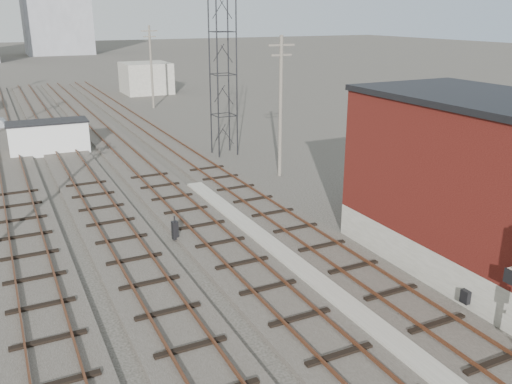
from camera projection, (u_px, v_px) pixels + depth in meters
ground at (92, 109)px, 60.57m from camera, size 320.00×320.00×0.00m
track_right at (171, 145)px, 43.69m from camera, size 3.20×90.00×0.39m
track_mid_right at (121, 151)px, 42.02m from camera, size 3.20×90.00×0.39m
track_mid_left at (68, 156)px, 40.34m from camera, size 3.20×90.00×0.39m
track_left at (9, 163)px, 38.67m from camera, size 3.20×90.00×0.39m
platform_curb at (315, 281)px, 21.54m from camera, size 0.90×28.00×0.26m
brick_building at (493, 188)px, 21.66m from camera, size 6.54×12.20×7.22m
lattice_tower at (223, 53)px, 39.20m from camera, size 1.60×1.60×15.00m
utility_pole_right_a at (281, 103)px, 34.51m from camera, size 1.80×0.24×9.00m
utility_pole_right_b at (151, 65)px, 60.07m from camera, size 1.80×0.24×9.00m
apartment_right at (55, 1)px, 136.49m from camera, size 16.00×12.00×26.00m
shed_right at (146, 78)px, 72.22m from camera, size 6.00×6.00×4.00m
switch_stand at (175, 230)px, 25.55m from camera, size 0.29×0.29×1.16m
site_trailer at (49, 137)px, 41.38m from camera, size 5.96×2.71×2.48m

